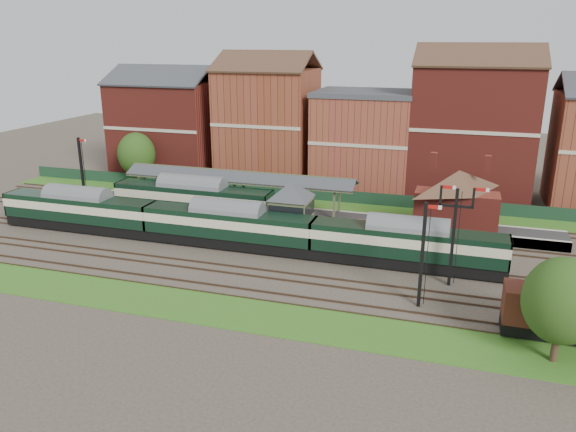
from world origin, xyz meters
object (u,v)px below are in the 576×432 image
(goods_van_a, at_px, (550,309))
(dmu_train, at_px, (228,225))
(semaphore_bracket, at_px, (454,230))
(platform_railcar, at_px, (193,199))
(signal_box, at_px, (291,210))

(goods_van_a, bearing_deg, dmu_train, 161.34)
(semaphore_bracket, bearing_deg, platform_railcar, 161.62)
(signal_box, distance_m, semaphore_bracket, 16.16)
(signal_box, xyz_separation_m, semaphore_bracket, (15.04, -5.75, 1.44))
(platform_railcar, relative_size, goods_van_a, 3.02)
(dmu_train, height_order, platform_railcar, platform_railcar)
(signal_box, relative_size, dmu_train, 0.12)
(signal_box, height_order, semaphore_bracket, semaphore_bracket)
(signal_box, relative_size, goods_van_a, 1.03)
(dmu_train, xyz_separation_m, goods_van_a, (26.65, -9.00, -0.22))
(semaphore_bracket, bearing_deg, goods_van_a, -45.25)
(dmu_train, distance_m, platform_railcar, 9.46)
(semaphore_bracket, relative_size, goods_van_a, 1.40)
(goods_van_a, bearing_deg, platform_railcar, 155.18)
(goods_van_a, bearing_deg, semaphore_bracket, 134.75)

